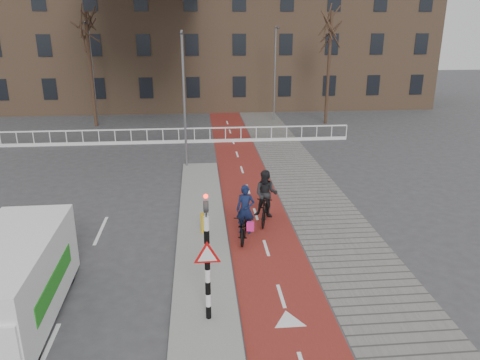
{
  "coord_description": "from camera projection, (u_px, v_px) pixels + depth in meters",
  "views": [
    {
      "loc": [
        -0.72,
        -12.44,
        7.51
      ],
      "look_at": [
        0.86,
        5.0,
        1.5
      ],
      "focal_mm": 35.0,
      "sensor_mm": 36.0,
      "label": 1
    }
  ],
  "objects": [
    {
      "name": "curb_island",
      "position": [
        202.0,
        225.0,
        17.9
      ],
      "size": [
        1.8,
        16.0,
        0.12
      ],
      "primitive_type": "cube",
      "color": "gray",
      "rests_on": "ground"
    },
    {
      "name": "ground",
      "position": [
        227.0,
        280.0,
        14.22
      ],
      "size": [
        120.0,
        120.0,
        0.0
      ],
      "primitive_type": "plane",
      "color": "#38383A",
      "rests_on": "ground"
    },
    {
      "name": "streetlight_right",
      "position": [
        275.0,
        74.0,
        35.95
      ],
      "size": [
        0.12,
        0.12,
        7.09
      ],
      "primitive_type": "cylinder",
      "color": "slate",
      "rests_on": "ground"
    },
    {
      "name": "bollard",
      "position": [
        202.0,
        223.0,
        17.03
      ],
      "size": [
        0.12,
        0.12,
        0.77
      ],
      "primitive_type": "cylinder",
      "color": "#D19C0B",
      "rests_on": "curb_island"
    },
    {
      "name": "cyclist_near",
      "position": [
        245.0,
        221.0,
        16.71
      ],
      "size": [
        1.09,
        2.05,
        2.02
      ],
      "rotation": [
        0.0,
        0.0,
        -0.22
      ],
      "color": "black",
      "rests_on": "bike_lane"
    },
    {
      "name": "sidewalk",
      "position": [
        298.0,
        174.0,
        24.0
      ],
      "size": [
        3.0,
        60.0,
        0.01
      ],
      "primitive_type": "cube",
      "color": "slate",
      "rests_on": "ground"
    },
    {
      "name": "cyclist_far",
      "position": [
        266.0,
        201.0,
        18.03
      ],
      "size": [
        1.08,
        2.06,
        2.11
      ],
      "rotation": [
        0.0,
        0.0,
        -0.28
      ],
      "color": "black",
      "rests_on": "bike_lane"
    },
    {
      "name": "bike_lane",
      "position": [
        244.0,
        176.0,
        23.76
      ],
      "size": [
        2.5,
        60.0,
        0.01
      ],
      "primitive_type": "cube",
      "color": "maroon",
      "rests_on": "ground"
    },
    {
      "name": "streetlight_left",
      "position": [
        93.0,
        74.0,
        34.33
      ],
      "size": [
        0.12,
        0.12,
        7.49
      ],
      "primitive_type": "cylinder",
      "color": "slate",
      "rests_on": "ground"
    },
    {
      "name": "streetlight_near",
      "position": [
        184.0,
        102.0,
        23.95
      ],
      "size": [
        0.12,
        0.12,
        7.05
      ],
      "primitive_type": "cylinder",
      "color": "slate",
      "rests_on": "ground"
    },
    {
      "name": "townhouse_row",
      "position": [
        170.0,
        16.0,
        41.57
      ],
      "size": [
        46.0,
        10.0,
        15.9
      ],
      "color": "#7F6047",
      "rests_on": "ground"
    },
    {
      "name": "tree_mid",
      "position": [
        91.0,
        71.0,
        33.54
      ],
      "size": [
        0.24,
        0.24,
        8.08
      ],
      "primitive_type": "cylinder",
      "color": "#311F15",
      "rests_on": "ground"
    },
    {
      "name": "van",
      "position": [
        13.0,
        280.0,
        12.02
      ],
      "size": [
        2.15,
        5.16,
        2.2
      ],
      "rotation": [
        0.0,
        0.0,
        0.02
      ],
      "color": "white",
      "rests_on": "ground"
    },
    {
      "name": "tree_right",
      "position": [
        329.0,
        69.0,
        34.49
      ],
      "size": [
        0.23,
        0.23,
        8.14
      ],
      "primitive_type": "cylinder",
      "color": "#311F15",
      "rests_on": "ground"
    },
    {
      "name": "railing",
      "position": [
        131.0,
        140.0,
        29.7
      ],
      "size": [
        28.0,
        0.1,
        0.99
      ],
      "color": "silver",
      "rests_on": "ground"
    },
    {
      "name": "traffic_signal",
      "position": [
        207.0,
        254.0,
        11.61
      ],
      "size": [
        0.8,
        0.8,
        3.68
      ],
      "color": "black",
      "rests_on": "curb_island"
    }
  ]
}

